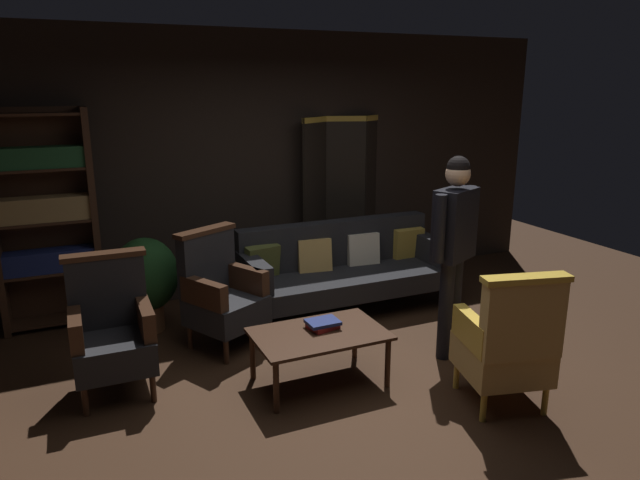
# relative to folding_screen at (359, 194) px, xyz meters

# --- Properties ---
(ground_plane) EXTENTS (10.00, 10.00, 0.00)m
(ground_plane) POSITION_rel_folding_screen_xyz_m (-1.22, -2.38, -0.99)
(ground_plane) COLOR #331E11
(back_wall) EXTENTS (7.20, 0.10, 2.80)m
(back_wall) POSITION_rel_folding_screen_xyz_m (-1.22, 0.07, 0.41)
(back_wall) COLOR black
(back_wall) RESTS_ON ground_plane
(folding_screen) EXTENTS (1.66, 0.41, 1.90)m
(folding_screen) POSITION_rel_folding_screen_xyz_m (0.00, 0.00, 0.00)
(folding_screen) COLOR black
(folding_screen) RESTS_ON ground_plane
(bookshelf) EXTENTS (0.90, 0.32, 2.05)m
(bookshelf) POSITION_rel_folding_screen_xyz_m (-3.37, -0.18, 0.08)
(bookshelf) COLOR #382114
(bookshelf) RESTS_ON ground_plane
(velvet_couch) EXTENTS (2.12, 0.78, 0.88)m
(velvet_couch) POSITION_rel_folding_screen_xyz_m (-0.67, -0.92, -0.53)
(velvet_couch) COLOR #382114
(velvet_couch) RESTS_ON ground_plane
(coffee_table) EXTENTS (1.00, 0.64, 0.42)m
(coffee_table) POSITION_rel_folding_screen_xyz_m (-1.52, -2.24, -0.61)
(coffee_table) COLOR #382114
(coffee_table) RESTS_ON ground_plane
(armchair_gilt_accent) EXTENTS (0.70, 0.70, 1.04)m
(armchair_gilt_accent) POSITION_rel_folding_screen_xyz_m (-0.45, -3.09, -0.50)
(armchair_gilt_accent) COLOR gold
(armchair_gilt_accent) RESTS_ON ground_plane
(armchair_wing_left) EXTENTS (0.60, 0.58, 1.04)m
(armchair_wing_left) POSITION_rel_folding_screen_xyz_m (-2.97, -1.71, -0.50)
(armchair_wing_left) COLOR #382114
(armchair_wing_left) RESTS_ON ground_plane
(armchair_wing_right) EXTENTS (0.78, 0.78, 1.04)m
(armchair_wing_right) POSITION_rel_folding_screen_xyz_m (-2.03, -1.27, -0.50)
(armchair_wing_right) COLOR #382114
(armchair_wing_right) RESTS_ON ground_plane
(standing_figure) EXTENTS (0.54, 0.36, 1.70)m
(standing_figure) POSITION_rel_folding_screen_xyz_m (-0.33, -2.25, 0.04)
(standing_figure) COLOR black
(standing_figure) RESTS_ON ground_plane
(potted_plant) EXTENTS (0.60, 0.60, 0.89)m
(potted_plant) POSITION_rel_folding_screen_xyz_m (-2.58, -0.68, -0.47)
(potted_plant) COLOR brown
(potted_plant) RESTS_ON ground_plane
(book_red_leather) EXTENTS (0.25, 0.22, 0.04)m
(book_red_leather) POSITION_rel_folding_screen_xyz_m (-1.47, -2.18, -0.55)
(book_red_leather) COLOR maroon
(book_red_leather) RESTS_ON coffee_table
(book_navy_cloth) EXTENTS (0.25, 0.19, 0.03)m
(book_navy_cloth) POSITION_rel_folding_screen_xyz_m (-1.47, -2.18, -0.51)
(book_navy_cloth) COLOR navy
(book_navy_cloth) RESTS_ON book_red_leather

